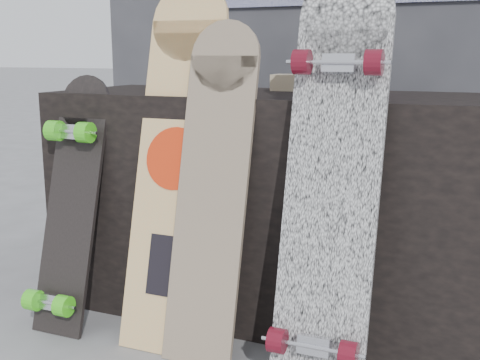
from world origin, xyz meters
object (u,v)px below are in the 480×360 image
at_px(longboard_cascadia, 332,172).
at_px(skateboard_dark, 70,201).
at_px(vendor_table, 277,204).
at_px(longboard_geisha, 176,153).
at_px(longboard_celtic, 213,180).

distance_m(longboard_cascadia, skateboard_dark, 0.93).
bearing_deg(vendor_table, longboard_cascadia, -53.17).
height_order(vendor_table, longboard_geisha, longboard_geisha).
bearing_deg(longboard_celtic, longboard_geisha, 164.73).
height_order(longboard_geisha, skateboard_dark, longboard_geisha).
xyz_separation_m(vendor_table, skateboard_dark, (-0.62, -0.39, 0.04)).
distance_m(vendor_table, longboard_cascadia, 0.54).
distance_m(longboard_celtic, longboard_cascadia, 0.39).
bearing_deg(longboard_cascadia, vendor_table, 126.83).
xyz_separation_m(longboard_geisha, skateboard_dark, (-0.38, -0.07, -0.18)).
bearing_deg(skateboard_dark, longboard_celtic, 3.17).
height_order(longboard_celtic, longboard_cascadia, longboard_cascadia).
relative_size(vendor_table, longboard_geisha, 1.36).
distance_m(vendor_table, longboard_celtic, 0.40).
distance_m(longboard_geisha, skateboard_dark, 0.42).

